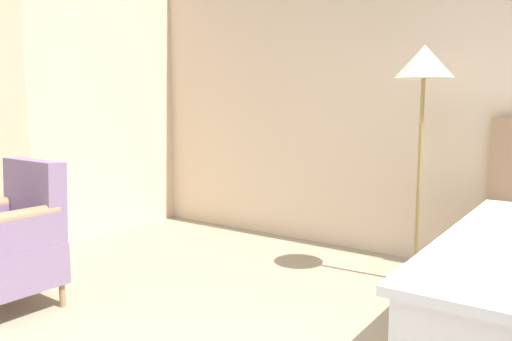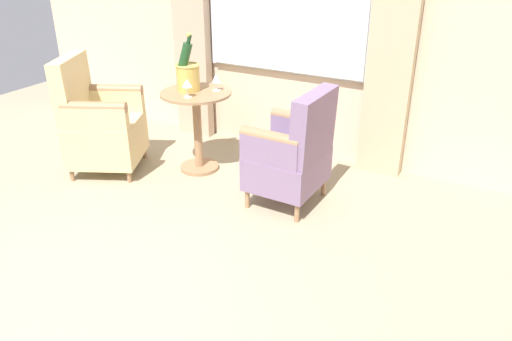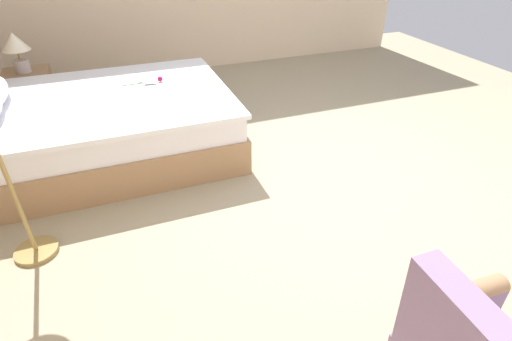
{
  "view_description": "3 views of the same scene",
  "coord_description": "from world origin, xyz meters",
  "views": [
    {
      "loc": [
        0.71,
        -1.03,
        1.22
      ],
      "look_at": [
        -0.58,
        0.81,
        0.93
      ],
      "focal_mm": 35.0,
      "sensor_mm": 36.0,
      "label": 1
    },
    {
      "loc": [
        0.88,
        1.87,
        1.87
      ],
      "look_at": [
        -0.91,
        0.89,
        0.89
      ],
      "focal_mm": 35.0,
      "sensor_mm": 36.0,
      "label": 2
    },
    {
      "loc": [
        -2.69,
        1.63,
        1.94
      ],
      "look_at": [
        -1.02,
        1.0,
        0.79
      ],
      "focal_mm": 28.0,
      "sensor_mm": 36.0,
      "label": 3
    }
  ],
  "objects": [
    {
      "name": "armchair_by_window",
      "position": [
        -2.17,
        0.52,
        0.41
      ],
      "size": [
        0.57,
        0.53,
        0.89
      ],
      "color": "#987351",
      "rests_on": "ground"
    },
    {
      "name": "wine_glass_near_edge",
      "position": [
        -2.44,
        -0.31,
        0.79
      ],
      "size": [
        0.07,
        0.07,
        0.14
      ],
      "color": "white",
      "rests_on": "side_table_round"
    },
    {
      "name": "champagne_bucket",
      "position": [
        -2.34,
        -0.51,
        0.83
      ],
      "size": [
        0.2,
        0.2,
        0.47
      ],
      "color": "tan",
      "rests_on": "side_table_round"
    },
    {
      "name": "wine_glass_near_bucket",
      "position": [
        -2.18,
        -0.41,
        0.8
      ],
      "size": [
        0.08,
        0.08,
        0.15
      ],
      "color": "white",
      "rests_on": "side_table_round"
    },
    {
      "name": "armchair_facing_bed",
      "position": [
        -1.94,
        -1.16,
        0.41
      ],
      "size": [
        0.76,
        0.76,
        0.97
      ],
      "color": "#987351",
      "rests_on": "ground"
    },
    {
      "name": "side_table_round",
      "position": [
        -2.33,
        -0.44,
        0.43
      ],
      "size": [
        0.58,
        0.58,
        0.69
      ],
      "color": "#987351",
      "rests_on": "ground"
    }
  ]
}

